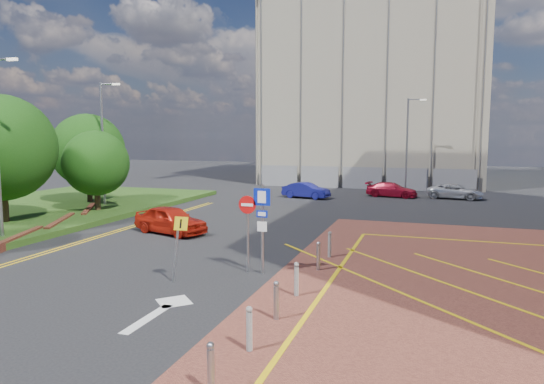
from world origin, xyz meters
The scene contains 16 objects.
ground centered at (0.00, 0.00, 0.00)m, with size 140.00×140.00×0.00m, color black.
retaining_wall centered at (-11.80, 2.00, 0.20)m, with size 6.06×20.33×0.40m.
tree_b centered at (-15.50, 5.00, 4.24)m, with size 5.60×5.60×6.74m.
tree_c centered at (-13.50, 10.00, 3.19)m, with size 4.00×4.00×4.90m.
tree_d centered at (-16.50, 13.00, 3.87)m, with size 5.00×5.00×6.08m.
lamp_left_far centered at (-14.42, 12.00, 4.66)m, with size 1.53×0.16×8.00m.
lamp_back centered at (4.08, 28.00, 4.36)m, with size 1.53×0.16×8.00m.
sign_cluster centered at (0.30, 0.98, 1.95)m, with size 1.17×0.12×3.20m.
warning_sign centered at (-1.82, -0.85, 1.43)m, with size 0.59×0.38×2.25m.
bollard_row centered at (2.30, -1.67, 0.47)m, with size 0.14×11.14×0.90m.
construction_building centered at (0.00, 40.00, 11.00)m, with size 21.20×19.20×22.00m, color #A29A85.
construction_fence centered at (1.00, 30.00, 1.00)m, with size 21.60×0.06×2.00m, color gray.
car_red_left centered at (-6.23, 6.26, 0.69)m, with size 1.63×4.06×1.38m, color red.
car_blue_back centered at (-3.22, 21.82, 0.62)m, with size 1.30×3.73×1.23m, color navy.
car_red_back centered at (3.09, 24.73, 0.58)m, with size 1.63×4.02×1.17m, color #A70E26.
car_silver_back centered at (7.88, 25.08, 0.58)m, with size 1.92×4.17×1.16m, color silver.
Camera 1 is at (6.09, -14.81, 4.87)m, focal length 32.00 mm.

